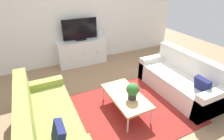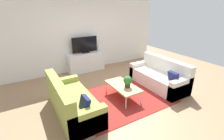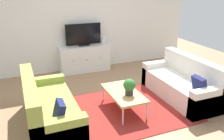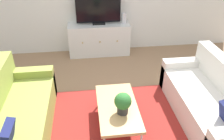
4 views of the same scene
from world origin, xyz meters
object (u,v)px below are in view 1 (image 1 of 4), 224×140
at_px(coffee_table, 126,96).
at_px(potted_plant, 133,90).
at_px(tv_console, 82,52).
at_px(flat_screen_tv, 80,30).
at_px(couch_right_side, 181,81).
at_px(glass_vase, 99,34).
at_px(couch_left_side, 44,123).

bearing_deg(coffee_table, potted_plant, -72.04).
relative_size(tv_console, flat_screen_tv, 1.42).
bearing_deg(couch_right_side, coffee_table, -178.79).
bearing_deg(coffee_table, glass_vase, 78.51).
height_order(potted_plant, glass_vase, glass_vase).
bearing_deg(glass_vase, couch_right_side, -68.50).
height_order(couch_right_side, flat_screen_tv, flat_screen_tv).
relative_size(coffee_table, tv_console, 0.77).
xyz_separation_m(couch_left_side, tv_console, (1.37, 2.37, 0.07)).
height_order(potted_plant, tv_console, tv_console).
bearing_deg(tv_console, potted_plant, -87.20).
xyz_separation_m(flat_screen_tv, glass_vase, (0.57, -0.02, -0.18)).
bearing_deg(glass_vase, tv_console, -180.00).
bearing_deg(tv_console, coffee_table, -88.14).
relative_size(couch_right_side, flat_screen_tv, 1.92).
relative_size(couch_left_side, coffee_table, 1.75).
xyz_separation_m(couch_right_side, tv_console, (-1.50, 2.37, 0.07)).
relative_size(tv_console, glass_vase, 5.87).
xyz_separation_m(couch_right_side, coffee_table, (-1.42, -0.03, 0.06)).
relative_size(coffee_table, glass_vase, 4.55).
height_order(coffee_table, potted_plant, potted_plant).
bearing_deg(flat_screen_tv, coffee_table, -88.16).
height_order(flat_screen_tv, glass_vase, flat_screen_tv).
bearing_deg(coffee_table, flat_screen_tv, 91.84).
distance_m(couch_left_side, couch_right_side, 2.87).
height_order(couch_left_side, tv_console, couch_left_side).
bearing_deg(couch_right_side, flat_screen_tv, 122.10).
xyz_separation_m(couch_left_side, couch_right_side, (2.87, 0.00, 0.00)).
height_order(couch_left_side, couch_right_side, same).
bearing_deg(coffee_table, tv_console, 91.86).
distance_m(coffee_table, potted_plant, 0.25).
xyz_separation_m(couch_left_side, potted_plant, (1.49, -0.17, 0.27)).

